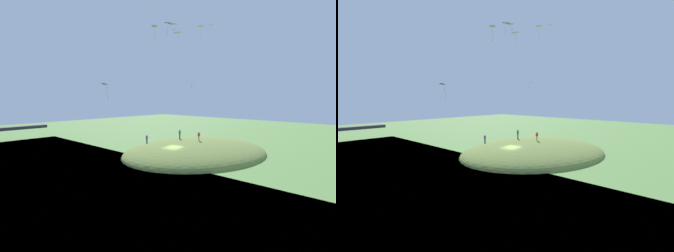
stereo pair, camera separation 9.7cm
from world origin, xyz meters
TOP-DOWN VIEW (x-y plane):
  - ground_plane at (0.00, 0.00)m, footprint 160.00×160.00m
  - grass_hill at (6.76, 0.44)m, footprint 29.14×23.54m
  - person_walking_path at (6.94, -0.01)m, footprint 0.64×0.64m
  - person_with_child at (1.85, 8.44)m, footprint 0.53×0.53m
  - person_on_hilltop at (6.58, 4.26)m, footprint 0.50×0.50m
  - kite_1 at (-5.25, -5.44)m, footprint 0.71×0.98m
  - kite_2 at (-11.11, -9.52)m, footprint 1.23×0.93m
  - kite_3 at (-12.74, -0.10)m, footprint 0.65×0.90m
  - kite_4 at (9.91, -0.43)m, footprint 1.14×1.18m
  - kite_5 at (1.91, -2.32)m, footprint 0.84×0.86m
  - kite_6 at (5.92, -0.89)m, footprint 1.25×1.09m
  - kite_7 at (-4.20, -0.12)m, footprint 1.32×1.24m
  - kite_8 at (8.04, 6.83)m, footprint 1.05×0.91m

SIDE VIEW (x-z plane):
  - ground_plane at x=0.00m, z-range 0.00..0.00m
  - grass_hill at x=6.76m, z-range -2.36..2.36m
  - person_with_child at x=1.85m, z-range 1.73..3.31m
  - person_walking_path at x=6.94m, z-range 2.55..4.16m
  - person_on_hilltop at x=6.58m, z-range 2.47..4.30m
  - kite_3 at x=-12.74m, z-range 10.62..12.75m
  - kite_5 at x=1.91m, z-range 11.98..13.03m
  - kite_2 at x=-11.11m, z-range 16.92..18.21m
  - kite_1 at x=-5.25m, z-range 17.58..19.06m
  - kite_7 at x=-4.20m, z-range 19.10..21.33m
  - kite_6 at x=5.92m, z-range 20.91..23.10m
  - kite_4 at x=9.91m, z-range 22.43..23.81m
  - kite_8 at x=8.04m, z-range 22.57..23.87m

